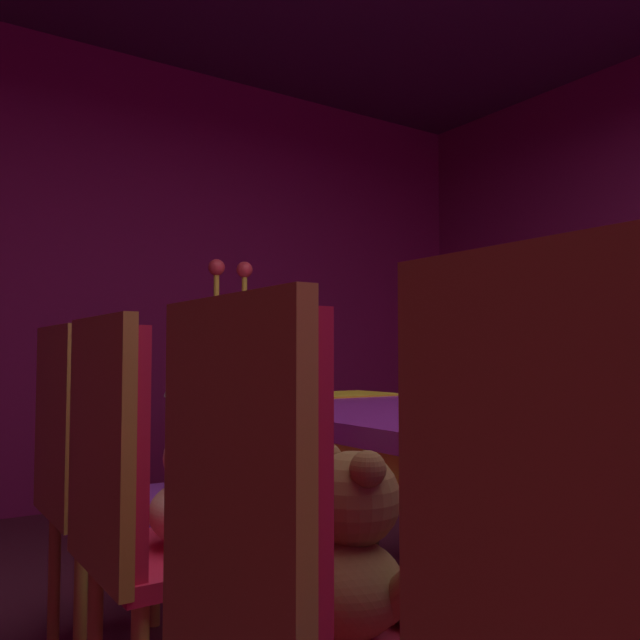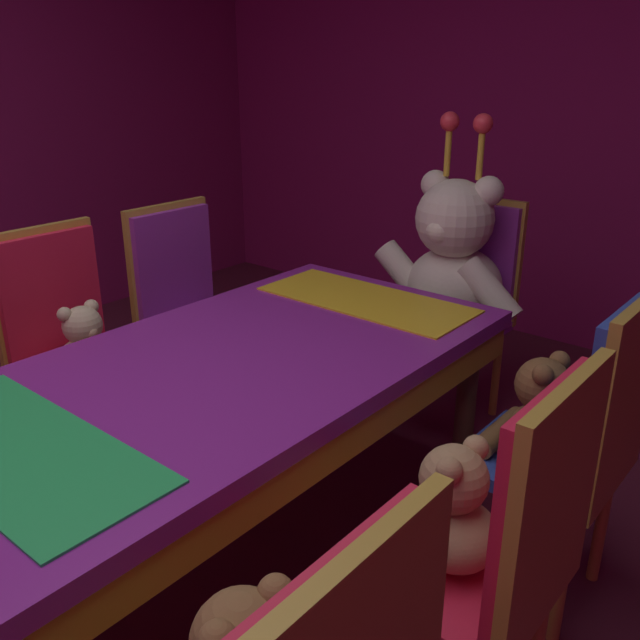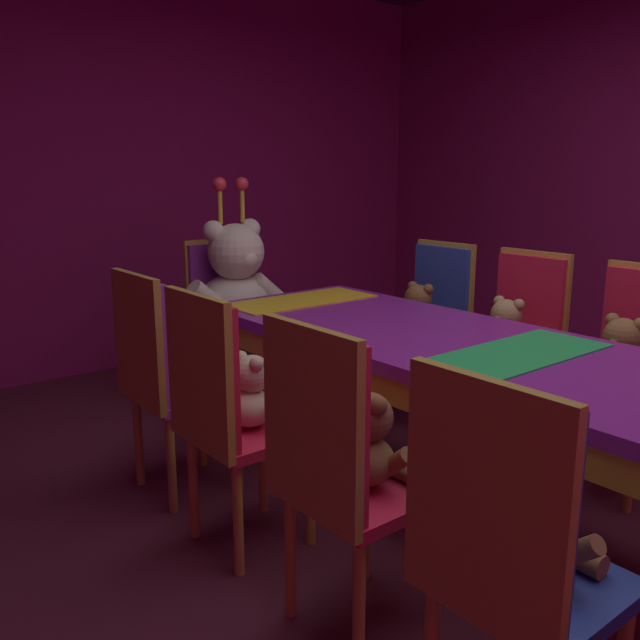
% 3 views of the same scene
% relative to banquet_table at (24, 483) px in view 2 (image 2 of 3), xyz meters
% --- Properties ---
extents(wall_back, '(5.20, 0.12, 2.80)m').
position_rel_banquet_table_xyz_m(wall_back, '(0.00, 3.20, 0.74)').
color(wall_back, '#8C1959').
rests_on(wall_back, ground_plane).
extents(banquet_table, '(0.90, 3.02, 0.75)m').
position_rel_banquet_table_xyz_m(banquet_table, '(0.00, 0.00, 0.00)').
color(banquet_table, purple).
rests_on(banquet_table, ground_plane).
extents(chair_left_3, '(0.42, 0.41, 0.98)m').
position_rel_banquet_table_xyz_m(chair_left_3, '(-0.88, 0.61, -0.06)').
color(chair_left_3, red).
rests_on(chair_left_3, ground_plane).
extents(teddy_left_3, '(0.23, 0.30, 0.28)m').
position_rel_banquet_table_xyz_m(teddy_left_3, '(-0.73, 0.61, -0.08)').
color(teddy_left_3, beige).
rests_on(teddy_left_3, chair_left_3).
extents(chair_left_4, '(0.42, 0.41, 0.98)m').
position_rel_banquet_table_xyz_m(chair_left_4, '(-0.85, 1.16, -0.06)').
color(chair_left_4, purple).
rests_on(chair_left_4, ground_plane).
extents(chair_right_3, '(0.42, 0.41, 0.98)m').
position_rel_banquet_table_xyz_m(chair_right_3, '(0.89, 0.59, -0.06)').
color(chair_right_3, red).
rests_on(chair_right_3, ground_plane).
extents(teddy_right_3, '(0.25, 0.33, 0.31)m').
position_rel_banquet_table_xyz_m(teddy_right_3, '(0.74, 0.59, -0.06)').
color(teddy_right_3, tan).
rests_on(teddy_right_3, chair_right_3).
extents(chair_right_4, '(0.42, 0.41, 0.98)m').
position_rel_banquet_table_xyz_m(chair_right_4, '(0.86, 1.15, -0.06)').
color(chair_right_4, '#2D47B2').
rests_on(chair_right_4, ground_plane).
extents(teddy_right_4, '(0.26, 0.33, 0.31)m').
position_rel_banquet_table_xyz_m(teddy_right_4, '(0.71, 1.15, -0.06)').
color(teddy_right_4, brown).
rests_on(teddy_right_4, chair_right_4).
extents(throne_chair, '(0.41, 0.42, 0.98)m').
position_rel_banquet_table_xyz_m(throne_chair, '(0.00, 2.06, -0.06)').
color(throne_chair, purple).
rests_on(throne_chair, ground_plane).
extents(king_teddy_bear, '(0.69, 0.53, 0.89)m').
position_rel_banquet_table_xyz_m(king_teddy_bear, '(0.00, 1.89, 0.09)').
color(king_teddy_bear, silver).
rests_on(king_teddy_bear, throne_chair).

